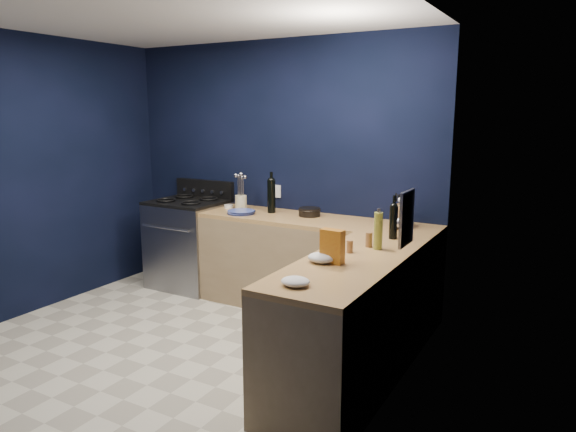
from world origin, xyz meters
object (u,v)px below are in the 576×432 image
Objects in this scene: plate_stack at (241,212)px; gas_range at (189,245)px; utensil_crock at (241,202)px; knife_block at (399,216)px; crouton_bag at (332,246)px.

gas_range is at bearing 171.50° from plate_stack.
utensil_crock reaches higher than gas_range.
plate_stack is 1.82× the size of utensil_crock.
knife_block is (1.55, 0.16, 0.08)m from plate_stack.
utensil_crock is 0.74× the size of knife_block.
crouton_bag is at bearing -38.73° from utensil_crock.
plate_stack is at bearing -8.50° from gas_range.
gas_range is at bearing 155.65° from crouton_bag.
utensil_crock is at bearing 145.38° from crouton_bag.
utensil_crock is 0.65× the size of crouton_bag.
utensil_crock is (-0.13, 0.19, 0.06)m from plate_stack.
utensil_crock is 1.68m from knife_block.
plate_stack is at bearing 147.45° from crouton_bag.
knife_block is 1.28m from crouton_bag.
plate_stack is at bearing 160.00° from knife_block.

